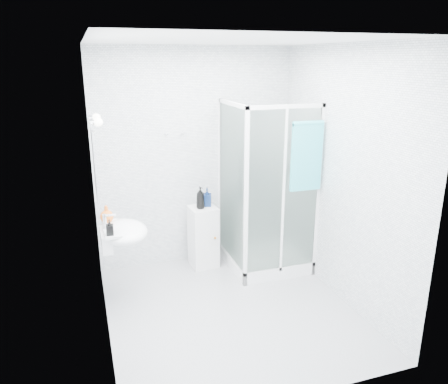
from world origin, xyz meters
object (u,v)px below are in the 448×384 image
object	(u,v)px
storage_cabinet	(203,237)
shampoo_bottle_b	(207,197)
shower_enclosure	(262,234)
soap_dispenser_orange	(107,214)
hand_towel	(307,155)
shampoo_bottle_a	(200,198)
soap_dispenser_black	(110,228)
wall_basin	(122,233)

from	to	relation	value
storage_cabinet	shampoo_bottle_b	world-z (taller)	shampoo_bottle_b
shower_enclosure	soap_dispenser_orange	distance (m)	1.85
hand_towel	shampoo_bottle_a	xyz separation A→B (m)	(-1.00, 0.67, -0.59)
soap_dispenser_black	storage_cabinet	bearing A→B (deg)	34.95
wall_basin	hand_towel	distance (m)	2.08
wall_basin	storage_cabinet	xyz separation A→B (m)	(1.01, 0.61, -0.42)
shampoo_bottle_b	soap_dispenser_black	size ratio (longest dim) A/B	1.48
hand_towel	soap_dispenser_orange	size ratio (longest dim) A/B	4.32
shower_enclosure	shampoo_bottle_b	distance (m)	0.79
hand_towel	shampoo_bottle_a	distance (m)	1.34
storage_cabinet	shampoo_bottle_a	bearing A→B (deg)	-149.40
wall_basin	shampoo_bottle_b	distance (m)	1.26
storage_cabinet	shower_enclosure	bearing A→B (deg)	-28.55
shampoo_bottle_b	hand_towel	bearing A→B (deg)	-39.32
soap_dispenser_orange	shampoo_bottle_b	bearing A→B (deg)	21.61
shampoo_bottle_b	wall_basin	bearing A→B (deg)	-148.72
shampoo_bottle_b	shampoo_bottle_a	bearing A→B (deg)	-145.93
storage_cabinet	shampoo_bottle_b	bearing A→B (deg)	29.16
wall_basin	shampoo_bottle_b	world-z (taller)	wall_basin
shower_enclosure	soap_dispenser_black	distance (m)	1.91
shampoo_bottle_a	soap_dispenser_orange	bearing A→B (deg)	-159.69
storage_cabinet	soap_dispenser_orange	xyz separation A→B (m)	(-1.13, -0.43, 0.57)
hand_towel	shampoo_bottle_b	size ratio (longest dim) A/B	3.45
shower_enclosure	hand_towel	distance (m)	1.14
wall_basin	soap_dispenser_orange	xyz separation A→B (m)	(-0.12, 0.18, 0.15)
hand_towel	soap_dispenser_orange	xyz separation A→B (m)	(-2.09, 0.26, -0.52)
wall_basin	soap_dispenser_black	size ratio (longest dim) A/B	3.80
storage_cabinet	soap_dispenser_black	size ratio (longest dim) A/B	5.12
wall_basin	soap_dispenser_orange	size ratio (longest dim) A/B	3.22
storage_cabinet	hand_towel	world-z (taller)	hand_towel
shampoo_bottle_b	soap_dispenser_black	bearing A→B (deg)	-145.13
shower_enclosure	storage_cabinet	bearing A→B (deg)	155.84
hand_towel	shampoo_bottle_b	distance (m)	1.31
shampoo_bottle_b	soap_dispenser_black	world-z (taller)	soap_dispenser_black
shampoo_bottle_b	soap_dispenser_black	distance (m)	1.45
shower_enclosure	soap_dispenser_orange	world-z (taller)	shower_enclosure
soap_dispenser_orange	soap_dispenser_black	xyz separation A→B (m)	(0.00, -0.36, -0.01)
storage_cabinet	hand_towel	distance (m)	1.61
hand_towel	shampoo_bottle_b	xyz separation A→B (m)	(-0.90, 0.74, -0.61)
shampoo_bottle_b	soap_dispenser_orange	distance (m)	1.29
wall_basin	storage_cabinet	bearing A→B (deg)	31.13
shampoo_bottle_a	soap_dispenser_orange	world-z (taller)	soap_dispenser_orange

